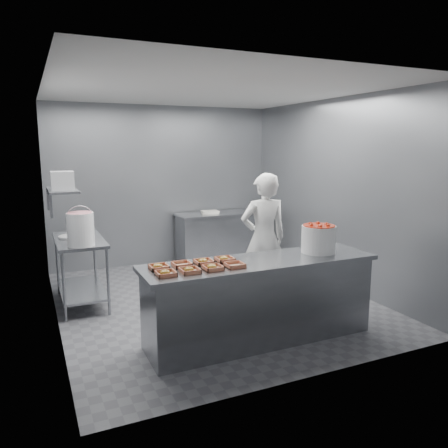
{
  "coord_description": "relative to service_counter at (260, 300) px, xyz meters",
  "views": [
    {
      "loc": [
        -2.22,
        -5.31,
        2.11
      ],
      "look_at": [
        0.09,
        -0.2,
        1.1
      ],
      "focal_mm": 35.0,
      "sensor_mm": 36.0,
      "label": 1
    }
  ],
  "objects": [
    {
      "name": "paper_stack",
      "position": [
        0.76,
        3.25,
        0.47
      ],
      "size": [
        0.34,
        0.28,
        0.05
      ],
      "primitive_type": "cube",
      "rotation": [
        0.0,
        0.0,
        -0.21
      ],
      "color": "silver",
      "rests_on": "back_counter"
    },
    {
      "name": "wall_right",
      "position": [
        2.0,
        1.35,
        0.95
      ],
      "size": [
        0.04,
        4.5,
        2.8
      ],
      "primitive_type": "cube",
      "color": "slate",
      "rests_on": "ground"
    },
    {
      "name": "tray_6",
      "position": [
        -0.61,
        0.12,
        0.47
      ],
      "size": [
        0.19,
        0.18,
        0.06
      ],
      "color": "tan",
      "rests_on": "service_counter"
    },
    {
      "name": "rag",
      "position": [
        -1.51,
        2.38,
        0.46
      ],
      "size": [
        0.19,
        0.18,
        0.02
      ],
      "primitive_type": "cube",
      "rotation": [
        0.0,
        0.0,
        0.39
      ],
      "color": "#CCB28C",
      "rests_on": "prep_table"
    },
    {
      "name": "bucket_lid",
      "position": [
        -1.74,
        2.07,
        0.46
      ],
      "size": [
        0.41,
        0.41,
        0.03
      ],
      "primitive_type": "cylinder",
      "rotation": [
        0.0,
        0.0,
        0.27
      ],
      "color": "silver",
      "rests_on": "prep_table"
    },
    {
      "name": "tray_1",
      "position": [
        -0.85,
        -0.12,
        0.47
      ],
      "size": [
        0.19,
        0.18,
        0.06
      ],
      "color": "tan",
      "rests_on": "service_counter"
    },
    {
      "name": "wall_shelf",
      "position": [
        -1.82,
        1.95,
        1.1
      ],
      "size": [
        0.35,
        0.9,
        0.03
      ],
      "primitive_type": "cube",
      "color": "slate",
      "rests_on": "wall_left"
    },
    {
      "name": "appliance",
      "position": [
        -1.82,
        1.8,
        1.23
      ],
      "size": [
        0.28,
        0.32,
        0.23
      ],
      "primitive_type": "cube",
      "rotation": [
        0.0,
        0.0,
        -0.04
      ],
      "color": "gray",
      "rests_on": "wall_shelf"
    },
    {
      "name": "strawberry_tub",
      "position": [
        0.76,
        0.03,
        0.62
      ],
      "size": [
        0.39,
        0.39,
        0.32
      ],
      "color": "silver",
      "rests_on": "service_counter"
    },
    {
      "name": "floor",
      "position": [
        0.0,
        1.35,
        -0.45
      ],
      "size": [
        4.5,
        4.5,
        0.0
      ],
      "primitive_type": "plane",
      "color": "#4C4C51",
      "rests_on": "ground"
    },
    {
      "name": "tray_4",
      "position": [
        -1.09,
        0.12,
        0.47
      ],
      "size": [
        0.19,
        0.18,
        0.06
      ],
      "color": "tan",
      "rests_on": "service_counter"
    },
    {
      "name": "wall_back",
      "position": [
        0.0,
        3.6,
        0.95
      ],
      "size": [
        4.0,
        0.04,
        2.8
      ],
      "primitive_type": "cube",
      "color": "slate",
      "rests_on": "ground"
    },
    {
      "name": "tray_7",
      "position": [
        -0.37,
        0.12,
        0.47
      ],
      "size": [
        0.19,
        0.18,
        0.06
      ],
      "color": "tan",
      "rests_on": "service_counter"
    },
    {
      "name": "tray_5",
      "position": [
        -0.85,
        0.12,
        0.47
      ],
      "size": [
        0.19,
        0.18,
        0.04
      ],
      "color": "tan",
      "rests_on": "service_counter"
    },
    {
      "name": "tray_0",
      "position": [
        -1.09,
        -0.12,
        0.47
      ],
      "size": [
        0.19,
        0.18,
        0.06
      ],
      "color": "tan",
      "rests_on": "service_counter"
    },
    {
      "name": "wall_left",
      "position": [
        -2.0,
        1.35,
        0.95
      ],
      "size": [
        0.04,
        4.5,
        2.8
      ],
      "primitive_type": "cube",
      "color": "slate",
      "rests_on": "ground"
    },
    {
      "name": "service_counter",
      "position": [
        0.0,
        0.0,
        0.0
      ],
      "size": [
        2.6,
        0.7,
        0.9
      ],
      "color": "slate",
      "rests_on": "ground"
    },
    {
      "name": "prep_table",
      "position": [
        -1.65,
        1.95,
        0.14
      ],
      "size": [
        0.6,
        1.2,
        0.9
      ],
      "color": "slate",
      "rests_on": "ground"
    },
    {
      "name": "ceiling",
      "position": [
        0.0,
        1.35,
        2.35
      ],
      "size": [
        4.5,
        4.5,
        0.0
      ],
      "primitive_type": "plane",
      "rotation": [
        3.14,
        0.0,
        0.0
      ],
      "color": "white",
      "rests_on": "wall_back"
    },
    {
      "name": "back_counter",
      "position": [
        0.9,
        3.25,
        -0.0
      ],
      "size": [
        1.5,
        0.6,
        0.9
      ],
      "color": "slate",
      "rests_on": "ground"
    },
    {
      "name": "glaze_bucket",
      "position": [
        -1.67,
        1.51,
        0.66
      ],
      "size": [
        0.34,
        0.32,
        0.5
      ],
      "color": "silver",
      "rests_on": "prep_table"
    },
    {
      "name": "tray_3",
      "position": [
        -0.37,
        -0.12,
        0.47
      ],
      "size": [
        0.19,
        0.18,
        0.04
      ],
      "color": "tan",
      "rests_on": "service_counter"
    },
    {
      "name": "tray_2",
      "position": [
        -0.61,
        -0.12,
        0.47
      ],
      "size": [
        0.19,
        0.18,
        0.06
      ],
      "color": "tan",
      "rests_on": "service_counter"
    },
    {
      "name": "worker",
      "position": [
        0.62,
        1.04,
        0.43
      ],
      "size": [
        0.69,
        0.5,
        1.76
      ],
      "primitive_type": "imported",
      "rotation": [
        0.0,
        0.0,
        3.01
      ],
      "color": "white",
      "rests_on": "ground"
    }
  ]
}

